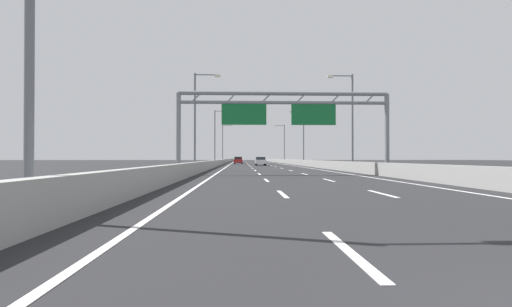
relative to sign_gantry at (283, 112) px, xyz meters
The scene contains 51 objects.
ground_plane 71.04m from the sign_gantry, 89.93° to the left, with size 260.00×260.00×0.00m, color #262628.
lane_dash_left_0 26.12m from the sign_gantry, 93.83° to the right, with size 0.16×3.00×0.01m, color white.
lane_dash_left_1 17.39m from the sign_gantry, 95.89° to the right, with size 0.16×3.00×0.01m, color white.
lane_dash_left_2 9.17m from the sign_gantry, 102.68° to the right, with size 0.16×3.00×0.01m, color white.
lane_dash_left_3 5.29m from the sign_gantry, 141.20° to the left, with size 0.16×3.00×0.01m, color white.
lane_dash_left_4 11.57m from the sign_gantry, 99.38° to the left, with size 0.16×3.00×0.01m, color white.
lane_dash_left_5 20.04m from the sign_gantry, 95.06° to the left, with size 0.16×3.00×0.01m, color white.
lane_dash_left_6 28.83m from the sign_gantry, 93.46° to the left, with size 0.16×3.00×0.01m, color white.
lane_dash_left_7 37.73m from the sign_gantry, 92.63° to the left, with size 0.16×3.00×0.01m, color white.
lane_dash_left_8 46.66m from the sign_gantry, 92.12° to the left, with size 0.16×3.00×0.01m, color white.
lane_dash_left_9 55.61m from the sign_gantry, 91.77° to the left, with size 0.16×3.00×0.01m, color white.
lane_dash_left_10 64.58m from the sign_gantry, 91.53° to the left, with size 0.16×3.00×0.01m, color white.
lane_dash_left_11 73.56m from the sign_gantry, 91.34° to the left, with size 0.16×3.00×0.01m, color white.
lane_dash_left_12 82.54m from the sign_gantry, 91.19° to the left, with size 0.16×3.00×0.01m, color white.
lane_dash_left_13 91.52m from the sign_gantry, 91.08° to the left, with size 0.16×3.00×0.01m, color white.
lane_dash_left_14 100.51m from the sign_gantry, 90.98° to the left, with size 0.16×3.00×0.01m, color white.
lane_dash_left_15 109.50m from the sign_gantry, 90.90° to the left, with size 0.16×3.00×0.01m, color white.
lane_dash_left_16 118.49m from the sign_gantry, 90.83° to the left, with size 0.16×3.00×0.01m, color white.
lane_dash_left_17 127.48m from the sign_gantry, 90.77° to the left, with size 0.16×3.00×0.01m, color white.
lane_dash_right_1 17.41m from the sign_gantry, 83.53° to the right, with size 0.16×3.00×0.01m, color white.
lane_dash_right_2 9.21m from the sign_gantry, 76.11° to the right, with size 0.16×3.00×0.01m, color white.
lane_dash_right_3 5.35m from the sign_gantry, 36.18° to the left, with size 0.16×3.00×0.01m, color white.
lane_dash_right_4 11.59m from the sign_gantry, 79.70° to the left, with size 0.16×3.00×0.01m, color white.
lane_dash_right_5 20.06m from the sign_gantry, 84.44° to the left, with size 0.16×3.00×0.01m, color white.
lane_dash_right_6 28.84m from the sign_gantry, 86.20° to the left, with size 0.16×3.00×0.01m, color white.
lane_dash_right_7 37.73m from the sign_gantry, 87.11° to the left, with size 0.16×3.00×0.01m, color white.
lane_dash_right_8 46.67m from the sign_gantry, 87.67° to the left, with size 0.16×3.00×0.01m, color white.
lane_dash_right_9 55.62m from the sign_gantry, 88.05° to the left, with size 0.16×3.00×0.01m, color white.
lane_dash_right_10 64.59m from the sign_gantry, 88.32° to the left, with size 0.16×3.00×0.01m, color white.
lane_dash_right_11 73.56m from the sign_gantry, 88.53° to the left, with size 0.16×3.00×0.01m, color white.
lane_dash_right_12 82.54m from the sign_gantry, 88.69° to the left, with size 0.16×3.00×0.01m, color white.
lane_dash_right_13 91.52m from the sign_gantry, 88.82° to the left, with size 0.16×3.00×0.01m, color white.
lane_dash_right_14 100.51m from the sign_gantry, 88.92° to the left, with size 0.16×3.00×0.01m, color white.
lane_dash_right_15 109.50m from the sign_gantry, 89.01° to the left, with size 0.16×3.00×0.01m, color white.
lane_dash_right_16 118.49m from the sign_gantry, 89.09° to the left, with size 0.16×3.00×0.01m, color white.
lane_dash_right_17 127.48m from the sign_gantry, 89.15° to the left, with size 0.16×3.00×0.01m, color white.
edge_line_left 59.30m from the sign_gantry, 95.01° to the left, with size 0.16×176.00×0.01m, color white.
edge_line_right 59.32m from the sign_gantry, 84.82° to the left, with size 0.16×176.00×0.01m, color white.
barrier_left 81.28m from the sign_gantry, 94.82° to the left, with size 0.45×220.00×0.95m.
barrier_right 81.30m from the sign_gantry, 85.06° to the left, with size 0.45×220.00×0.95m.
sign_gantry is the anchor object (origin of this frame).
streetlamp_left_mid 11.48m from the sign_gantry, 130.05° to the left, with size 2.58×0.28×9.50m.
streetlamp_right_mid 11.59m from the sign_gantry, 49.30° to the left, with size 2.58×0.28×9.50m.
streetlamp_left_far 40.76m from the sign_gantry, 100.43° to the left, with size 2.58×0.28×9.50m.
streetlamp_right_far 40.79m from the sign_gantry, 79.33° to the left, with size 2.58×0.28×9.50m.
streetlamp_left_distant 71.77m from the sign_gantry, 95.90° to the left, with size 2.58×0.28×9.50m.
streetlamp_right_distant 71.79m from the sign_gantry, 83.96° to the left, with size 2.58×0.28×9.50m.
silver_car 80.76m from the sign_gantry, 92.57° to the left, with size 1.82×4.33×1.44m.
white_car 37.69m from the sign_gantry, 89.77° to the left, with size 1.71×4.64×1.42m.
red_car 55.34m from the sign_gantry, 93.80° to the left, with size 1.77×4.25×1.50m.
blue_car 73.61m from the sign_gantry, 92.93° to the left, with size 1.77×4.39×1.52m.
Camera 1 is at (-3.31, -2.15, 1.30)m, focal length 28.97 mm.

